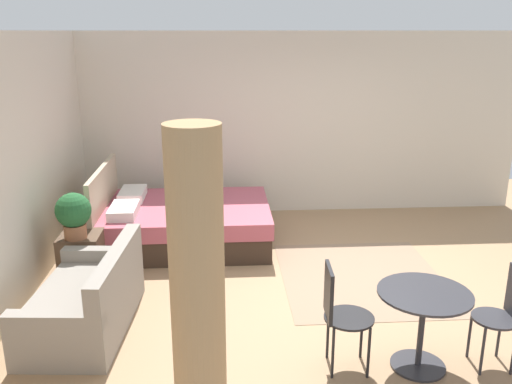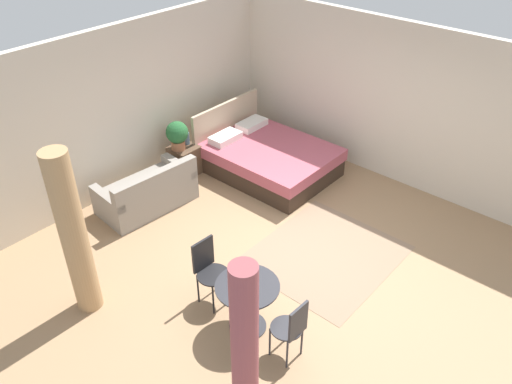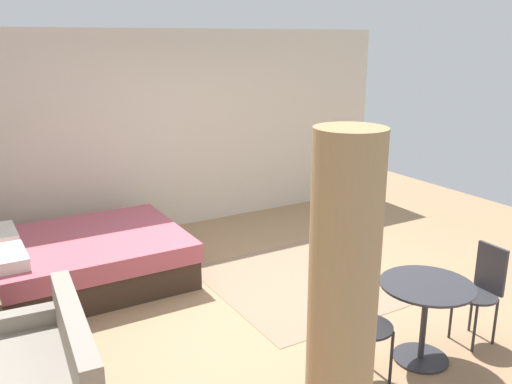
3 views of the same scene
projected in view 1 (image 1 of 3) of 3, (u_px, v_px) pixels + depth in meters
The scene contains 13 objects.
ground_plane at pixel (336, 289), 5.88m from camera, with size 8.49×9.61×0.02m, color #9E7A56.
wall_back at pixel (9, 174), 5.28m from camera, with size 8.49×0.12×2.69m, color beige.
wall_right at pixel (302, 124), 8.11m from camera, with size 0.12×6.61×2.69m, color beige.
area_rug at pixel (361, 277), 6.14m from camera, with size 2.00×1.79×0.01m, color #93755B.
bed at pixel (182, 222), 7.06m from camera, with size 1.64×2.15×1.03m.
couch at pixel (88, 302), 5.03m from camera, with size 1.55×0.93×0.77m.
nightstand at pixel (82, 256), 6.05m from camera, with size 0.45×0.45×0.52m.
potted_plant at pixel (73, 213), 5.79m from camera, with size 0.38×0.38×0.51m.
vase at pixel (77, 222), 6.05m from camera, with size 0.10×0.10×0.21m.
balcony_table at pixel (423, 315), 4.37m from camera, with size 0.75×0.75×0.68m.
cafe_chair_near_window at pixel (505, 309), 4.38m from camera, with size 0.38×0.38×0.87m.
cafe_chair_near_couch at pixel (339, 309), 4.34m from camera, with size 0.43×0.43×0.90m.
curtain_right at pixel (198, 317), 3.08m from camera, with size 0.31×0.31×2.23m.
Camera 1 is at (-5.26, 1.23, 2.68)m, focal length 37.95 mm.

